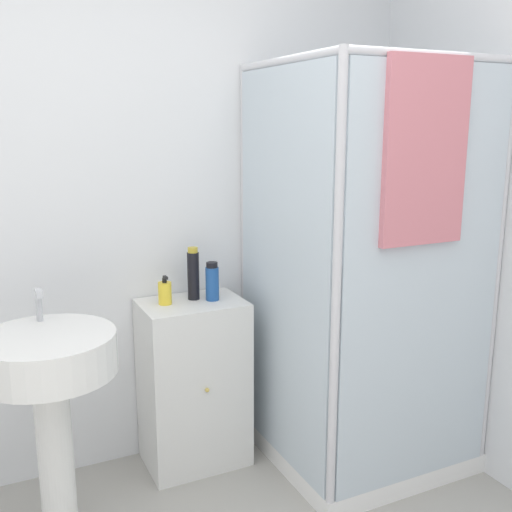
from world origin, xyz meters
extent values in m
cube|color=silver|center=(0.00, 1.70, 1.25)|extent=(6.40, 0.06, 2.50)
cube|color=white|center=(1.24, 1.24, 0.04)|extent=(0.86, 0.86, 0.09)
cylinder|color=silver|center=(1.65, 1.65, 0.94)|extent=(0.04, 0.04, 1.87)
cylinder|color=silver|center=(0.82, 1.65, 0.94)|extent=(0.04, 0.04, 1.87)
cylinder|color=silver|center=(1.65, 0.82, 0.94)|extent=(0.04, 0.04, 1.87)
cylinder|color=silver|center=(0.82, 0.82, 0.94)|extent=(0.04, 0.04, 1.87)
cylinder|color=silver|center=(1.24, 0.82, 1.85)|extent=(0.83, 0.04, 0.04)
cylinder|color=silver|center=(1.24, 1.65, 1.85)|extent=(0.83, 0.04, 0.04)
cylinder|color=silver|center=(0.82, 1.24, 1.85)|extent=(0.04, 0.83, 0.04)
cylinder|color=silver|center=(1.65, 1.24, 1.85)|extent=(0.04, 0.83, 0.04)
cube|color=silver|center=(1.24, 0.81, 0.96)|extent=(0.79, 0.01, 1.75)
cube|color=silver|center=(0.81, 1.24, 0.96)|extent=(0.01, 0.79, 1.75)
cylinder|color=#B7BABF|center=(1.45, 1.59, 0.79)|extent=(0.02, 0.02, 1.40)
cylinder|color=#B7BABF|center=(1.45, 1.54, 1.51)|extent=(0.07, 0.07, 0.04)
cube|color=#D1757F|center=(1.19, 0.79, 1.50)|extent=(0.39, 0.03, 0.71)
cube|color=silver|center=(0.48, 1.50, 0.40)|extent=(0.47, 0.34, 0.80)
sphere|color=gold|center=(0.48, 1.32, 0.44)|extent=(0.02, 0.02, 0.02)
cylinder|color=white|center=(-0.19, 1.18, 0.35)|extent=(0.13, 0.13, 0.71)
cylinder|color=white|center=(-0.19, 1.18, 0.78)|extent=(0.50, 0.50, 0.15)
cylinder|color=#B7BABF|center=(-0.19, 1.35, 0.92)|extent=(0.02, 0.02, 0.13)
cube|color=#B7BABF|center=(-0.19, 1.32, 0.98)|extent=(0.02, 0.07, 0.02)
cylinder|color=yellow|center=(0.36, 1.52, 0.85)|extent=(0.06, 0.06, 0.10)
cylinder|color=black|center=(0.36, 1.52, 0.91)|extent=(0.02, 0.02, 0.02)
cube|color=black|center=(0.36, 1.50, 0.93)|extent=(0.02, 0.03, 0.01)
cylinder|color=black|center=(0.51, 1.53, 0.91)|extent=(0.05, 0.05, 0.22)
cylinder|color=gold|center=(0.51, 1.53, 1.04)|extent=(0.05, 0.05, 0.02)
cylinder|color=#1E4C93|center=(0.58, 1.48, 0.88)|extent=(0.06, 0.06, 0.16)
cylinder|color=black|center=(0.58, 1.48, 0.97)|extent=(0.05, 0.05, 0.02)
camera|label=1|loc=(-0.39, -1.00, 1.61)|focal=42.00mm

